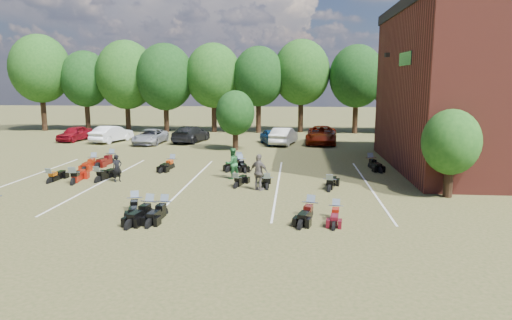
# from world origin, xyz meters

# --- Properties ---
(ground) EXTENTS (160.00, 160.00, 0.00)m
(ground) POSITION_xyz_m (0.00, 0.00, 0.00)
(ground) COLOR brown
(ground) RESTS_ON ground
(car_0) EXTENTS (2.28, 4.37, 1.42)m
(car_0) POSITION_xyz_m (-18.12, 20.07, 0.71)
(car_0) COLOR maroon
(car_0) RESTS_ON ground
(car_1) EXTENTS (2.81, 4.94, 1.54)m
(car_1) POSITION_xyz_m (-14.26, 19.57, 0.77)
(car_1) COLOR silver
(car_1) RESTS_ON ground
(car_2) EXTENTS (2.36, 4.88, 1.34)m
(car_2) POSITION_xyz_m (-10.25, 18.63, 0.67)
(car_2) COLOR gray
(car_2) RESTS_ON ground
(car_3) EXTENTS (3.18, 5.62, 1.54)m
(car_3) POSITION_xyz_m (-6.84, 20.22, 0.77)
(car_3) COLOR black
(car_3) RESTS_ON ground
(car_4) EXTENTS (2.76, 4.24, 1.34)m
(car_4) POSITION_xyz_m (0.85, 19.34, 0.67)
(car_4) COLOR navy
(car_4) RESTS_ON ground
(car_5) EXTENTS (2.58, 4.94, 1.55)m
(car_5) POSITION_xyz_m (1.92, 19.22, 0.78)
(car_5) COLOR #AEAFAA
(car_5) RESTS_ON ground
(car_6) EXTENTS (3.14, 5.99, 1.61)m
(car_6) POSITION_xyz_m (5.33, 20.03, 0.80)
(car_6) COLOR #611405
(car_6) RESTS_ON ground
(car_7) EXTENTS (3.40, 5.35, 1.44)m
(car_7) POSITION_xyz_m (11.98, 18.83, 0.72)
(car_7) COLOR #343338
(car_7) RESTS_ON ground
(person_black) EXTENTS (0.66, 0.68, 1.57)m
(person_black) POSITION_xyz_m (-7.16, 2.98, 0.79)
(person_black) COLOR black
(person_black) RESTS_ON ground
(person_green) EXTENTS (1.13, 1.08, 1.83)m
(person_green) POSITION_xyz_m (-0.74, 4.34, 0.91)
(person_green) COLOR #276832
(person_green) RESTS_ON ground
(person_grey) EXTENTS (1.22, 0.98, 1.93)m
(person_grey) POSITION_xyz_m (1.06, 1.60, 0.97)
(person_grey) COLOR #625A54
(person_grey) RESTS_ON ground
(motorcycle_2) EXTENTS (1.11, 2.44, 1.31)m
(motorcycle_2) POSITION_xyz_m (-3.26, -3.42, 0.00)
(motorcycle_2) COLOR black
(motorcycle_2) RESTS_ON ground
(motorcycle_3) EXTENTS (1.28, 2.31, 1.23)m
(motorcycle_3) POSITION_xyz_m (-4.12, -2.71, 0.00)
(motorcycle_3) COLOR black
(motorcycle_3) RESTS_ON ground
(motorcycle_4) EXTENTS (0.91, 2.29, 1.24)m
(motorcycle_4) POSITION_xyz_m (-2.65, -3.25, 0.00)
(motorcycle_4) COLOR black
(motorcycle_4) RESTS_ON ground
(motorcycle_5) EXTENTS (1.29, 2.40, 1.27)m
(motorcycle_5) POSITION_xyz_m (3.59, -2.92, 0.00)
(motorcycle_5) COLOR black
(motorcycle_5) RESTS_ON ground
(motorcycle_6) EXTENTS (0.92, 2.08, 1.12)m
(motorcycle_6) POSITION_xyz_m (4.66, -3.07, 0.00)
(motorcycle_6) COLOR #510B16
(motorcycle_6) RESTS_ON ground
(motorcycle_7) EXTENTS (1.16, 2.59, 1.40)m
(motorcycle_7) POSITION_xyz_m (-9.38, 2.13, 0.00)
(motorcycle_7) COLOR maroon
(motorcycle_7) RESTS_ON ground
(motorcycle_8) EXTENTS (0.75, 2.16, 1.19)m
(motorcycle_8) POSITION_xyz_m (-10.87, 2.36, 0.00)
(motorcycle_8) COLOR black
(motorcycle_8) RESTS_ON ground
(motorcycle_9) EXTENTS (1.11, 2.42, 1.30)m
(motorcycle_9) POSITION_xyz_m (-8.25, 2.81, 0.00)
(motorcycle_9) COLOR black
(motorcycle_9) RESTS_ON ground
(motorcycle_11) EXTENTS (1.03, 2.30, 1.23)m
(motorcycle_11) POSITION_xyz_m (1.45, 1.93, 0.00)
(motorcycle_11) COLOR black
(motorcycle_11) RESTS_ON ground
(motorcycle_12) EXTENTS (1.09, 2.17, 1.16)m
(motorcycle_12) POSITION_xyz_m (-0.21, 2.07, 0.00)
(motorcycle_12) COLOR black
(motorcycle_12) RESTS_ON ground
(motorcycle_13) EXTENTS (1.19, 2.37, 1.27)m
(motorcycle_13) POSITION_xyz_m (4.76, 1.76, 0.00)
(motorcycle_13) COLOR black
(motorcycle_13) RESTS_ON ground
(motorcycle_14) EXTENTS (1.08, 2.57, 1.39)m
(motorcycle_14) POSITION_xyz_m (-9.88, 8.70, 0.00)
(motorcycle_14) COLOR #490D0A
(motorcycle_14) RESTS_ON ground
(motorcycle_15) EXTENTS (0.94, 2.43, 1.32)m
(motorcycle_15) POSITION_xyz_m (-10.52, 7.27, 0.00)
(motorcycle_15) COLOR maroon
(motorcycle_15) RESTS_ON ground
(motorcycle_17) EXTENTS (1.05, 2.36, 1.27)m
(motorcycle_17) POSITION_xyz_m (-5.16, 7.30, 0.00)
(motorcycle_17) COLOR black
(motorcycle_17) RESTS_ON ground
(motorcycle_18) EXTENTS (1.35, 2.57, 1.37)m
(motorcycle_18) POSITION_xyz_m (-0.85, 8.09, 0.00)
(motorcycle_18) COLOR black
(motorcycle_18) RESTS_ON ground
(motorcycle_19) EXTENTS (1.30, 2.35, 1.25)m
(motorcycle_19) POSITION_xyz_m (-0.64, 7.69, 0.00)
(motorcycle_19) COLOR black
(motorcycle_19) RESTS_ON ground
(motorcycle_20) EXTENTS (1.18, 2.50, 1.34)m
(motorcycle_20) POSITION_xyz_m (7.96, 8.61, 0.00)
(motorcycle_20) COLOR black
(motorcycle_20) RESTS_ON ground
(tree_line) EXTENTS (56.00, 6.00, 9.79)m
(tree_line) POSITION_xyz_m (-1.00, 29.00, 6.31)
(tree_line) COLOR black
(tree_line) RESTS_ON ground
(young_tree_near_building) EXTENTS (2.80, 2.80, 4.16)m
(young_tree_near_building) POSITION_xyz_m (10.50, 1.00, 2.75)
(young_tree_near_building) COLOR black
(young_tree_near_building) RESTS_ON ground
(young_tree_midfield) EXTENTS (3.20, 3.20, 4.70)m
(young_tree_midfield) POSITION_xyz_m (-2.00, 15.50, 3.09)
(young_tree_midfield) COLOR black
(young_tree_midfield) RESTS_ON ground
(parking_lines) EXTENTS (20.10, 14.00, 0.01)m
(parking_lines) POSITION_xyz_m (-3.00, 3.00, 0.01)
(parking_lines) COLOR silver
(parking_lines) RESTS_ON ground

